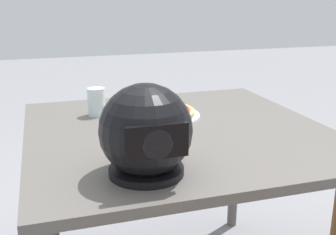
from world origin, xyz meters
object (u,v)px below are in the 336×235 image
drinking_glass (97,102)px  pizza (158,111)px  motorcycle_helmet (146,132)px  dining_table (178,149)px

drinking_glass → pizza: bearing=155.7°
pizza → motorcycle_helmet: motorcycle_helmet is taller
pizza → drinking_glass: (0.22, -0.10, 0.03)m
drinking_glass → motorcycle_helmet: bearing=94.6°
dining_table → drinking_glass: drinking_glass is taller
dining_table → pizza: pizza is taller
pizza → drinking_glass: size_ratio=2.52×
pizza → motorcycle_helmet: size_ratio=1.12×
pizza → motorcycle_helmet: (0.17, 0.50, 0.09)m
drinking_glass → dining_table: bearing=134.8°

